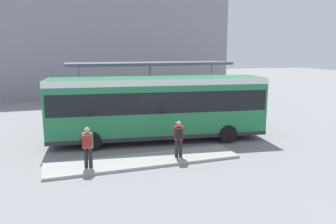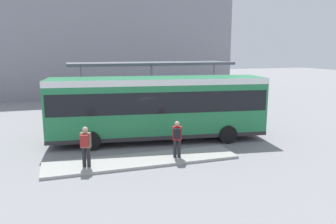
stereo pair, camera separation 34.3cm
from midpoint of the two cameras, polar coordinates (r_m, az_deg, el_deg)
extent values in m
plane|color=gray|center=(17.48, -2.28, -4.94)|extent=(120.00, 120.00, 0.00)
cube|color=#9E9E99|center=(14.21, -4.78, -8.42)|extent=(8.25, 1.80, 0.12)
cube|color=#237A47|center=(17.07, -2.33, 1.01)|extent=(11.28, 3.94, 2.98)
cube|color=white|center=(16.90, -2.36, 5.50)|extent=(11.30, 3.97, 0.30)
cube|color=black|center=(17.02, -2.34, 2.20)|extent=(11.07, 3.94, 1.04)
cube|color=black|center=(18.69, 14.58, 2.62)|extent=(0.39, 2.28, 1.15)
cube|color=#28282B|center=(17.36, -2.29, -3.51)|extent=(11.29, 3.96, 0.20)
cylinder|color=black|center=(19.30, 7.23, -2.09)|extent=(0.97, 0.40, 0.94)
cylinder|color=black|center=(17.12, 9.78, -3.80)|extent=(0.97, 0.40, 0.94)
cylinder|color=black|center=(18.33, -13.55, -2.99)|extent=(0.97, 0.40, 0.94)
cylinder|color=black|center=(16.01, -13.83, -4.97)|extent=(0.97, 0.40, 0.94)
cylinder|color=#232328|center=(13.53, -14.80, -7.69)|extent=(0.15, 0.15, 0.80)
cylinder|color=#232328|center=(13.49, -14.05, -7.71)|extent=(0.15, 0.15, 0.80)
cube|color=#7A664C|center=(13.31, -14.57, -4.83)|extent=(0.45, 0.33, 0.60)
cube|color=maroon|center=(13.11, -14.77, -4.95)|extent=(0.35, 0.28, 0.46)
sphere|color=tan|center=(13.20, -14.65, -3.03)|extent=(0.22, 0.22, 0.22)
cylinder|color=#232328|center=(14.28, 0.80, -6.38)|extent=(0.15, 0.15, 0.79)
cylinder|color=#232328|center=(14.29, 1.51, -6.38)|extent=(0.15, 0.15, 0.79)
cube|color=#B21E1E|center=(14.10, 1.17, -3.71)|extent=(0.44, 0.33, 0.59)
cube|color=black|center=(13.89, 1.19, -3.80)|extent=(0.34, 0.28, 0.45)
sphere|color=tan|center=(14.00, 1.17, -2.03)|extent=(0.21, 0.21, 0.21)
torus|color=black|center=(23.64, 14.98, -0.36)|extent=(0.07, 0.67, 0.67)
torus|color=black|center=(24.40, 13.85, 0.03)|extent=(0.07, 0.67, 0.67)
cylinder|color=gold|center=(23.98, 14.43, 0.35)|extent=(0.06, 0.71, 0.04)
cylinder|color=gold|center=(24.13, 14.22, 0.29)|extent=(0.04, 0.04, 0.33)
cube|color=black|center=(24.10, 14.24, 0.68)|extent=(0.08, 0.18, 0.04)
cylinder|color=gold|center=(23.66, 14.90, 0.39)|extent=(0.48, 0.05, 0.03)
torus|color=black|center=(24.28, 14.12, -0.05)|extent=(0.08, 0.66, 0.66)
torus|color=black|center=(25.00, 12.93, 0.31)|extent=(0.08, 0.66, 0.66)
cylinder|color=black|center=(24.60, 13.54, 0.63)|extent=(0.07, 0.70, 0.04)
cylinder|color=black|center=(24.74, 13.32, 0.56)|extent=(0.04, 0.04, 0.32)
cube|color=black|center=(24.71, 13.33, 0.93)|extent=(0.08, 0.18, 0.04)
cylinder|color=black|center=(24.30, 14.03, 0.67)|extent=(0.48, 0.05, 0.03)
torus|color=black|center=(24.83, 13.17, 0.29)|extent=(0.06, 0.71, 0.71)
torus|color=black|center=(25.63, 11.99, 0.66)|extent=(0.06, 0.71, 0.71)
cylinder|color=red|center=(25.19, 12.59, 1.00)|extent=(0.05, 0.75, 0.04)
cylinder|color=red|center=(25.35, 12.38, 0.93)|extent=(0.04, 0.04, 0.35)
cube|color=black|center=(25.32, 12.39, 1.32)|extent=(0.07, 0.18, 0.04)
cylinder|color=red|center=(24.86, 13.08, 1.05)|extent=(0.48, 0.04, 0.03)
cube|color=#4C515B|center=(22.49, -3.65, 8.41)|extent=(11.10, 3.10, 0.18)
cylinder|color=gray|center=(21.88, -15.59, 2.83)|extent=(0.16, 0.16, 3.74)
cylinder|color=gray|center=(24.34, 7.20, 3.89)|extent=(0.16, 0.16, 3.74)
cylinder|color=gray|center=(22.65, -3.59, 3.46)|extent=(0.16, 0.16, 3.74)
cylinder|color=slate|center=(19.39, -12.44, -2.72)|extent=(0.73, 0.73, 0.59)
sphere|color=#286B2D|center=(19.26, -12.51, -0.96)|extent=(0.84, 0.84, 0.84)
cylinder|color=slate|center=(22.10, 9.88, -1.08)|extent=(0.64, 0.64, 0.52)
sphere|color=#235B28|center=(22.00, 9.92, 0.29)|extent=(0.74, 0.74, 0.74)
cube|color=gray|center=(39.57, -11.54, 10.97)|extent=(25.74, 12.32, 10.12)
camera|label=1|loc=(0.17, -90.57, -0.11)|focal=35.00mm
camera|label=2|loc=(0.17, 89.43, 0.11)|focal=35.00mm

